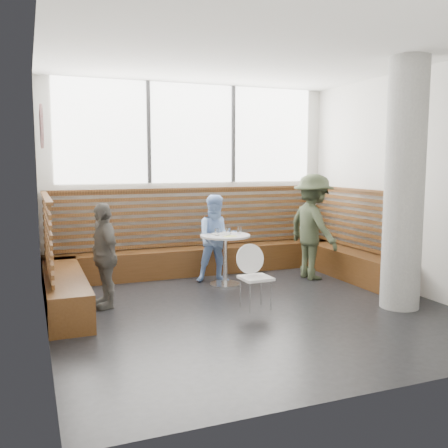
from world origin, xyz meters
name	(u,v)px	position (x,y,z in m)	size (l,w,h in m)	color
room	(253,186)	(0.00, 0.00, 1.60)	(5.00, 5.00, 3.20)	silver
booth	(206,255)	(0.00, 1.77, 0.41)	(5.00, 2.50, 1.44)	#432710
concrete_column	(404,185)	(1.85, -0.60, 1.60)	(0.50, 0.50, 3.20)	gray
wall_art	(41,126)	(-2.46, 0.40, 2.30)	(0.50, 0.50, 0.03)	white
cafe_table	(225,249)	(0.15, 1.34, 0.56)	(0.77, 0.77, 0.79)	silver
cafe_chair	(254,271)	(0.06, 0.09, 0.48)	(0.40, 0.39, 0.83)	white
adult_man	(313,227)	(1.64, 1.24, 0.85)	(1.10, 0.63, 1.71)	#353E29
child_back	(217,239)	(0.11, 1.59, 0.69)	(0.67, 0.52, 1.38)	#86ADE9
child_left	(104,255)	(-1.75, 0.83, 0.69)	(0.80, 0.33, 1.37)	#5E5B55
plate_near	(217,234)	(0.05, 1.43, 0.79)	(0.20, 0.20, 0.01)	white
plate_far	(226,233)	(0.21, 1.44, 0.79)	(0.18, 0.18, 0.01)	white
glass_left	(217,232)	(0.00, 1.29, 0.84)	(0.07, 0.07, 0.11)	white
glass_mid	(228,232)	(0.17, 1.25, 0.85)	(0.08, 0.08, 0.12)	white
glass_right	(239,230)	(0.40, 1.36, 0.84)	(0.06, 0.06, 0.10)	white
menu_card	(230,236)	(0.16, 1.14, 0.79)	(0.19, 0.13, 0.00)	#A5C64C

